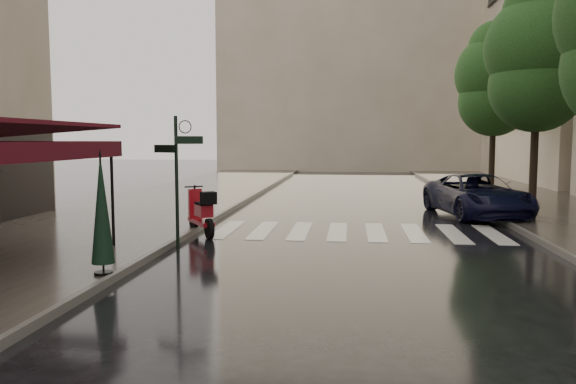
# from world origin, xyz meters

# --- Properties ---
(ground) EXTENTS (120.00, 120.00, 0.00)m
(ground) POSITION_xyz_m (0.00, 0.00, 0.00)
(ground) COLOR black
(ground) RESTS_ON ground
(sidewalk_near) EXTENTS (6.00, 60.00, 0.12)m
(sidewalk_near) POSITION_xyz_m (-4.50, 12.00, 0.06)
(sidewalk_near) COLOR #38332D
(sidewalk_near) RESTS_ON ground
(sidewalk_far) EXTENTS (5.50, 60.00, 0.12)m
(sidewalk_far) POSITION_xyz_m (10.25, 12.00, 0.06)
(sidewalk_far) COLOR #38332D
(sidewalk_far) RESTS_ON ground
(curb_near) EXTENTS (0.12, 60.00, 0.16)m
(curb_near) POSITION_xyz_m (-1.45, 12.00, 0.07)
(curb_near) COLOR #595651
(curb_near) RESTS_ON ground
(curb_far) EXTENTS (0.12, 60.00, 0.16)m
(curb_far) POSITION_xyz_m (7.45, 12.00, 0.07)
(curb_far) COLOR #595651
(curb_far) RESTS_ON ground
(crosswalk) EXTENTS (7.85, 3.20, 0.01)m
(crosswalk) POSITION_xyz_m (2.98, 6.00, 0.01)
(crosswalk) COLOR silver
(crosswalk) RESTS_ON ground
(signpost) EXTENTS (1.17, 0.29, 3.10)m
(signpost) POSITION_xyz_m (-1.19, 3.00, 1.83)
(signpost) COLOR black
(signpost) RESTS_ON ground
(backdrop_building) EXTENTS (22.00, 6.00, 20.00)m
(backdrop_building) POSITION_xyz_m (3.00, 38.00, 10.00)
(backdrop_building) COLOR tan
(backdrop_building) RESTS_ON ground
(tree_mid) EXTENTS (3.80, 3.80, 8.34)m
(tree_mid) POSITION_xyz_m (9.50, 12.00, 5.59)
(tree_mid) COLOR black
(tree_mid) RESTS_ON sidewalk_far
(tree_far) EXTENTS (3.80, 3.80, 8.16)m
(tree_far) POSITION_xyz_m (9.70, 19.00, 5.46)
(tree_far) COLOR black
(tree_far) RESTS_ON sidewalk_far
(scooter) EXTENTS (1.17, 1.70, 1.28)m
(scooter) POSITION_xyz_m (-1.15, 4.95, 0.59)
(scooter) COLOR black
(scooter) RESTS_ON ground
(parked_car) EXTENTS (3.20, 5.39, 1.40)m
(parked_car) POSITION_xyz_m (7.00, 9.67, 0.70)
(parked_car) COLOR black
(parked_car) RESTS_ON ground
(parasol_back) EXTENTS (0.41, 0.41, 2.21)m
(parasol_back) POSITION_xyz_m (-1.65, 0.02, 1.31)
(parasol_back) COLOR black
(parasol_back) RESTS_ON sidewalk_near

